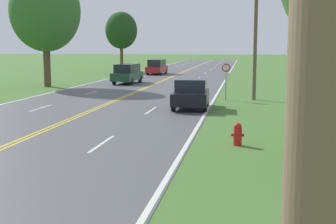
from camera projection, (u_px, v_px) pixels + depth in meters
fire_hydrant at (238, 134)px, 16.75m from camera, size 0.46×0.30×0.82m
traffic_sign at (226, 72)px, 30.48m from camera, size 0.60×0.10×2.44m
utility_pole_midground at (256, 30)px, 30.40m from camera, size 1.80×0.24×8.84m
tree_mid_treeline at (121, 31)px, 63.68m from camera, size 4.35×4.35×8.16m
tree_right_cluster at (45, 11)px, 40.08m from camera, size 6.03×6.03×9.99m
car_black_sedan_nearest at (191, 94)px, 26.56m from camera, size 2.08×4.02×1.69m
car_dark_green_suv_approaching at (127, 73)px, 44.29m from camera, size 2.09×4.90×1.86m
car_red_van_mid_near at (157, 67)px, 58.74m from camera, size 2.06×4.81×1.87m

